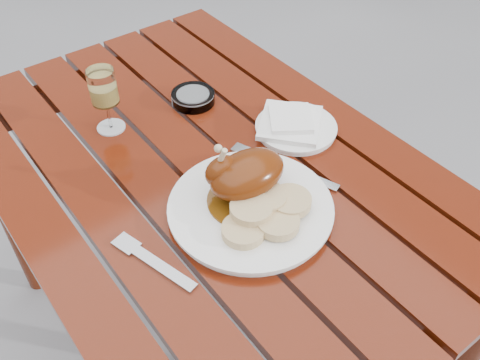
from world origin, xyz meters
The scene contains 11 objects.
ground centered at (0.00, 0.00, 0.00)m, with size 60.00×60.00×0.00m, color slate.
table centered at (0.00, 0.00, 0.38)m, with size 0.80×1.20×0.75m, color #651C0C.
dinner_plate centered at (-0.01, -0.17, 0.76)m, with size 0.32×0.32×0.02m, color white.
roast_duck centered at (0.00, -0.13, 0.81)m, with size 0.18×0.15×0.12m.
bread_dumplings centered at (-0.01, -0.21, 0.79)m, with size 0.19×0.14×0.03m.
wine_glass centered at (-0.10, 0.23, 0.83)m, with size 0.07×0.07×0.15m, color #DCC664.
side_plate centered at (0.23, -0.03, 0.76)m, with size 0.19×0.19×0.02m, color white.
napkin centered at (0.22, -0.02, 0.77)m, with size 0.14×0.13×0.01m, color white.
ashtray centered at (0.11, 0.20, 0.76)m, with size 0.11×0.11×0.03m, color #B2B7BC.
fork centered at (-0.22, -0.17, 0.75)m, with size 0.02×0.17×0.01m, color gray.
knife centered at (0.13, -0.13, 0.75)m, with size 0.02×0.21×0.01m, color gray.
Camera 1 is at (-0.45, -0.72, 1.51)m, focal length 40.00 mm.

